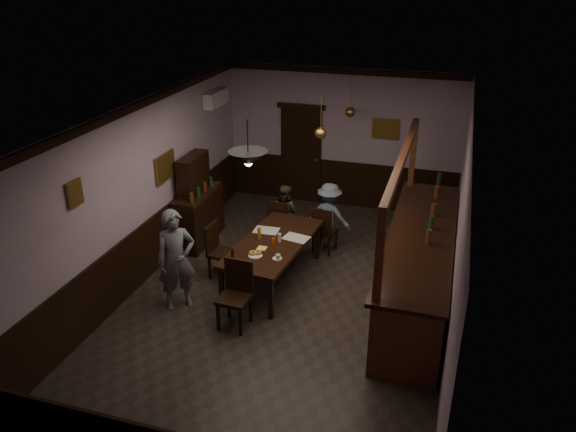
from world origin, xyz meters
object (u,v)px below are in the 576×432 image
at_px(dining_table, 273,245).
at_px(person_standing, 176,260).
at_px(chair_far_left, 279,220).
at_px(sideboard, 198,208).
at_px(pendant_brass_mid, 321,133).
at_px(person_seated_right, 329,216).
at_px(pendant_brass_far, 350,112).
at_px(person_seated_left, 285,212).
at_px(soda_can, 274,241).
at_px(chair_far_right, 323,228).
at_px(chair_near, 236,291).
at_px(chair_side, 218,248).
at_px(pendant_iron, 248,159).
at_px(bar_counter, 419,265).
at_px(coffee_cup, 278,257).

relative_size(dining_table, person_standing, 1.40).
relative_size(chair_far_left, sideboard, 0.53).
bearing_deg(pendant_brass_mid, person_standing, -125.13).
distance_m(chair_far_left, person_seated_right, 0.95).
bearing_deg(pendant_brass_mid, chair_far_left, 171.31).
distance_m(dining_table, pendant_brass_far, 3.26).
xyz_separation_m(person_seated_left, soda_can, (0.35, -1.69, 0.25)).
relative_size(chair_far_right, person_seated_right, 0.72).
distance_m(chair_near, pendant_brass_mid, 3.10).
xyz_separation_m(chair_side, pendant_iron, (0.87, -0.69, 1.91)).
xyz_separation_m(chair_near, soda_can, (0.18, 1.21, 0.25)).
height_order(chair_far_left, pendant_brass_mid, pendant_brass_mid).
bearing_deg(bar_counter, chair_far_left, 156.90).
distance_m(person_seated_left, soda_can, 1.74).
distance_m(coffee_cup, sideboard, 2.62).
xyz_separation_m(soda_can, pendant_brass_mid, (0.42, 1.29, 1.49)).
xyz_separation_m(chair_far_right, sideboard, (-2.40, -0.23, 0.19)).
distance_m(chair_near, chair_side, 1.45).
relative_size(coffee_cup, pendant_iron, 0.12).
relative_size(person_seated_left, coffee_cup, 13.89).
bearing_deg(pendant_iron, person_standing, -162.44).
height_order(soda_can, pendant_brass_mid, pendant_brass_mid).
height_order(chair_far_left, person_standing, person_standing).
height_order(person_seated_right, soda_can, person_seated_right).
bearing_deg(soda_can, pendant_iron, -100.50).
distance_m(person_standing, sideboard, 2.24).
height_order(chair_far_left, person_seated_right, person_seated_right).
bearing_deg(pendant_iron, person_seated_right, 73.52).
xyz_separation_m(coffee_cup, pendant_iron, (-0.35, -0.24, 1.64)).
bearing_deg(bar_counter, chair_side, -175.21).
bearing_deg(dining_table, coffee_cup, -63.95).
bearing_deg(pendant_brass_far, dining_table, -103.72).
distance_m(dining_table, coffee_cup, 0.63).
height_order(coffee_cup, bar_counter, bar_counter).
height_order(dining_table, person_seated_right, person_seated_right).
height_order(chair_far_right, pendant_iron, pendant_iron).
height_order(dining_table, chair_far_left, chair_far_left).
xyz_separation_m(chair_far_left, pendant_iron, (0.24, -2.11, 1.93)).
relative_size(chair_far_right, chair_side, 0.95).
distance_m(chair_far_right, pendant_brass_mid, 1.80).
distance_m(sideboard, pendant_brass_mid, 2.82).
xyz_separation_m(chair_near, pendant_brass_mid, (0.61, 2.50, 1.74)).
relative_size(chair_far_left, person_standing, 0.56).
bearing_deg(person_standing, pendant_iron, -23.14).
distance_m(person_seated_right, coffee_cup, 2.09).
xyz_separation_m(chair_far_right, pendant_brass_mid, (-0.09, -0.03, 1.80)).
distance_m(chair_far_right, pendant_brass_far, 2.36).
relative_size(chair_near, pendant_brass_mid, 1.27).
distance_m(chair_far_right, soda_can, 1.46).
height_order(person_seated_right, sideboard, sideboard).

